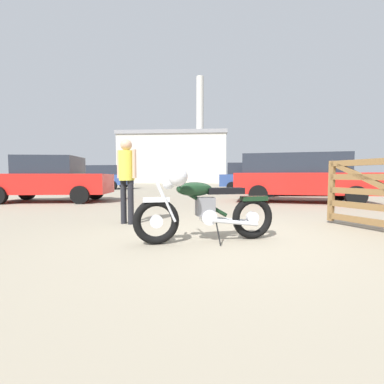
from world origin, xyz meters
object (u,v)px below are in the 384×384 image
at_px(vintage_motorcycle, 203,208).
at_px(silver_sedan_mid, 297,176).
at_px(dark_sedan_left, 249,177).
at_px(bystander, 127,172).
at_px(red_hatchback_near, 293,176).
at_px(pale_sedan_back, 51,179).
at_px(white_estate_far, 101,176).

relative_size(vintage_motorcycle, silver_sedan_mid, 0.41).
bearing_deg(dark_sedan_left, bystander, -104.15).
xyz_separation_m(vintage_motorcycle, red_hatchback_near, (4.23, 9.35, 0.45)).
xyz_separation_m(vintage_motorcycle, pale_sedan_back, (-5.74, 5.49, 0.34)).
relative_size(vintage_motorcycle, red_hatchback_near, 0.42).
height_order(silver_sedan_mid, dark_sedan_left, dark_sedan_left).
bearing_deg(dark_sedan_left, vintage_motorcycle, -95.92).
bearing_deg(silver_sedan_mid, white_estate_far, 150.56).
height_order(pale_sedan_back, white_estate_far, white_estate_far).
height_order(bystander, red_hatchback_near, red_hatchback_near).
height_order(vintage_motorcycle, dark_sedan_left, dark_sedan_left).
height_order(bystander, dark_sedan_left, dark_sedan_left).
xyz_separation_m(pale_sedan_back, dark_sedan_left, (8.41, 7.43, 0.08)).
bearing_deg(pale_sedan_back, dark_sedan_left, -145.94).
xyz_separation_m(pale_sedan_back, white_estate_far, (-2.24, 9.66, 0.10)).
bearing_deg(silver_sedan_mid, pale_sedan_back, -167.45).
bearing_deg(white_estate_far, dark_sedan_left, 174.60).
bearing_deg(silver_sedan_mid, bystander, -126.52).
xyz_separation_m(vintage_motorcycle, white_estate_far, (-7.99, 15.15, 0.45)).
bearing_deg(bystander, silver_sedan_mid, 156.10).
bearing_deg(bystander, vintage_motorcycle, 71.79).
distance_m(red_hatchback_near, white_estate_far, 13.53).
relative_size(bystander, white_estate_far, 0.34).
distance_m(bystander, pale_sedan_back, 5.93).
distance_m(red_hatchback_near, dark_sedan_left, 3.90).
bearing_deg(white_estate_far, red_hatchback_near, 161.02).
distance_m(silver_sedan_mid, pale_sedan_back, 9.05).
bearing_deg(bystander, white_estate_far, -132.52).
height_order(pale_sedan_back, dark_sedan_left, dark_sedan_left).
relative_size(vintage_motorcycle, white_estate_far, 0.42).
relative_size(red_hatchback_near, white_estate_far, 0.98).
distance_m(pale_sedan_back, dark_sedan_left, 11.22).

